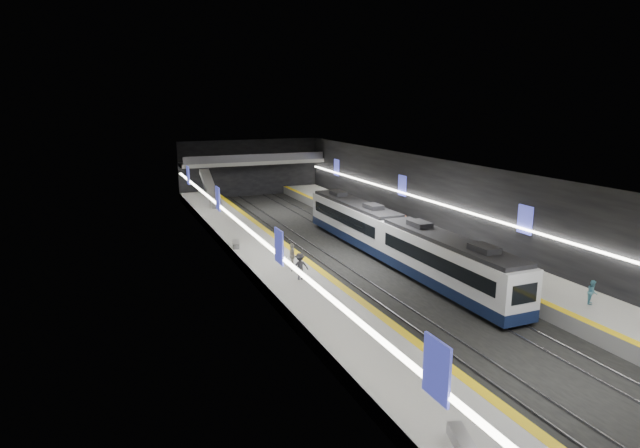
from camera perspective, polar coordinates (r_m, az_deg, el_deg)
name	(u,v)px	position (r m, az deg, el deg)	size (l,w,h in m)	color
ground	(361,262)	(45.66, 4.41, -4.07)	(70.00, 70.00, 0.00)	black
ceiling	(363,168)	(43.97, 4.59, 5.94)	(20.00, 70.00, 0.04)	beige
wall_left	(245,227)	(41.15, -8.00, -0.31)	(0.04, 70.00, 8.00)	black
wall_right	(461,207)	(49.93, 14.78, 1.76)	(0.04, 70.00, 8.00)	black
wall_back	(250,168)	(77.03, -7.49, 5.96)	(20.00, 0.04, 8.00)	black
platform_left	(277,267)	(42.76, -4.60, -4.57)	(5.00, 70.00, 1.00)	slate
tile_surface_left	(277,261)	(42.61, -4.62, -3.92)	(5.00, 70.00, 0.02)	#A8A8A3
tactile_strip_left	(303,257)	(43.30, -1.84, -3.59)	(0.60, 70.00, 0.02)	yellow
platform_right	(436,247)	(49.27, 12.22, -2.44)	(5.00, 70.00, 1.00)	slate
tile_surface_right	(436,242)	(49.14, 12.25, -1.87)	(5.00, 70.00, 0.02)	#A8A8A3
tactile_strip_right	(415,244)	(47.94, 10.09, -2.13)	(0.60, 70.00, 0.02)	yellow
rails	(361,261)	(45.65, 4.41, -4.00)	(6.52, 70.00, 0.12)	gray
train	(394,237)	(45.31, 7.91, -1.41)	(2.69, 30.04, 3.60)	#101B3B
ad_posters	(357,208)	(45.42, 3.93, 1.71)	(19.94, 53.50, 2.20)	#474DD5
cove_light_left	(248,229)	(41.25, -7.72, -0.55)	(0.25, 68.60, 0.12)	white
cove_light_right	(459,209)	(49.85, 14.58, 1.52)	(0.25, 68.60, 0.12)	white
mezzanine_bridge	(254,162)	(74.92, -7.09, 6.57)	(20.00, 3.00, 1.50)	gray
escalator	(210,188)	(66.82, -11.63, 3.76)	(1.20, 8.00, 0.60)	#99999E
bench_left_near	(463,444)	(21.68, 15.00, -21.68)	(0.57, 2.06, 0.50)	#99999E
bench_left_far	(236,244)	(46.95, -8.97, -2.14)	(0.53, 1.92, 0.47)	#99999E
bench_right_near	(489,255)	(45.25, 17.60, -3.21)	(0.51, 1.85, 0.45)	#99999E
bench_right_far	(397,217)	(57.89, 8.17, 0.77)	(0.48, 1.73, 0.42)	#99999E
passenger_right_a	(405,224)	(51.63, 9.04, -0.02)	(0.63, 0.42, 1.73)	#A9593F
passenger_right_b	(592,292)	(37.59, 27.06, -6.51)	(0.75, 0.58, 1.53)	teal
passenger_left_a	(292,256)	(40.48, -3.00, -3.40)	(1.14, 0.47, 1.94)	#B9B2A9
passenger_left_b	(300,266)	(37.89, -2.16, -4.55)	(1.25, 0.72, 1.94)	#3C3C43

